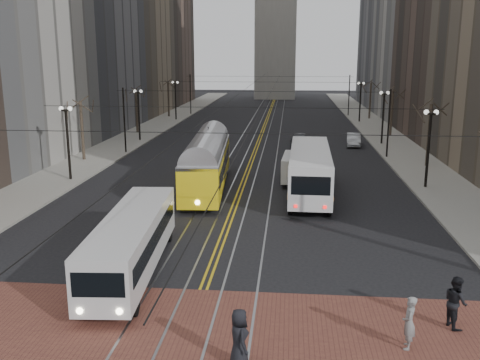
% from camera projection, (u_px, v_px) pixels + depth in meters
% --- Properties ---
extents(ground, '(260.00, 260.00, 0.00)m').
position_uv_depth(ground, '(207.00, 280.00, 23.68)').
color(ground, black).
rests_on(ground, ground).
extents(sidewalk_left, '(5.00, 140.00, 0.15)m').
position_uv_depth(sidewalk_left, '(145.00, 132.00, 68.64)').
color(sidewalk_left, gray).
rests_on(sidewalk_left, ground).
extents(sidewalk_right, '(5.00, 140.00, 0.15)m').
position_uv_depth(sidewalk_right, '(383.00, 135.00, 65.92)').
color(sidewalk_right, gray).
rests_on(sidewalk_right, ground).
extents(crosswalk_band, '(25.00, 6.00, 0.01)m').
position_uv_depth(crosswalk_band, '(190.00, 325.00, 19.81)').
color(crosswalk_band, brown).
rests_on(crosswalk_band, ground).
extents(streetcar_rails, '(4.80, 130.00, 0.02)m').
position_uv_depth(streetcar_rails, '(262.00, 134.00, 67.29)').
color(streetcar_rails, gray).
rests_on(streetcar_rails, ground).
extents(centre_lines, '(0.42, 130.00, 0.01)m').
position_uv_depth(centre_lines, '(262.00, 134.00, 67.29)').
color(centre_lines, gold).
rests_on(centre_lines, ground).
extents(building_left_far, '(16.00, 20.00, 40.00)m').
position_uv_depth(building_left_far, '(144.00, 1.00, 104.75)').
color(building_left_far, brown).
rests_on(building_left_far, ground).
extents(lamp_posts, '(27.60, 57.20, 5.60)m').
position_uv_depth(lamp_posts, '(253.00, 129.00, 50.90)').
color(lamp_posts, black).
rests_on(lamp_posts, ground).
extents(street_trees, '(31.68, 53.28, 5.60)m').
position_uv_depth(street_trees, '(257.00, 121.00, 57.20)').
color(street_trees, '#382D23').
rests_on(street_trees, ground).
extents(trolley_wires, '(25.96, 120.00, 6.60)m').
position_uv_depth(trolley_wires, '(257.00, 112.00, 56.58)').
color(trolley_wires, black).
rests_on(trolley_wires, ground).
extents(transit_bus, '(2.96, 10.92, 2.70)m').
position_uv_depth(transit_bus, '(132.00, 244.00, 24.28)').
color(transit_bus, silver).
rests_on(transit_bus, ground).
extents(streetcar, '(3.52, 14.14, 3.30)m').
position_uv_depth(streetcar, '(207.00, 167.00, 39.47)').
color(streetcar, yellow).
rests_on(streetcar, ground).
extents(rear_bus, '(3.03, 12.54, 3.25)m').
position_uv_depth(rear_bus, '(310.00, 172.00, 37.82)').
color(rear_bus, silver).
rests_on(rear_bus, ground).
extents(cargo_van, '(2.14, 4.94, 2.14)m').
position_uv_depth(cargo_van, '(295.00, 169.00, 41.58)').
color(cargo_van, silver).
rests_on(cargo_van, ground).
extents(sedan_grey, '(2.11, 5.07, 1.72)m').
position_uv_depth(sedan_grey, '(300.00, 141.00, 56.25)').
color(sedan_grey, '#3D3F45').
rests_on(sedan_grey, ground).
extents(sedan_silver, '(1.82, 4.29, 1.38)m').
position_uv_depth(sedan_silver, '(354.00, 140.00, 58.31)').
color(sedan_silver, '#B2B6BA').
rests_on(sedan_silver, ground).
extents(pedestrian_a, '(0.93, 1.11, 1.95)m').
position_uv_depth(pedestrian_a, '(239.00, 338.00, 16.97)').
color(pedestrian_a, black).
rests_on(pedestrian_a, crosswalk_band).
extents(pedestrian_b, '(0.58, 0.76, 1.87)m').
position_uv_depth(pedestrian_b, '(409.00, 323.00, 18.01)').
color(pedestrian_b, gray).
rests_on(pedestrian_b, crosswalk_band).
extents(pedestrian_c, '(0.94, 1.10, 1.96)m').
position_uv_depth(pedestrian_c, '(456.00, 302.00, 19.45)').
color(pedestrian_c, black).
rests_on(pedestrian_c, crosswalk_band).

